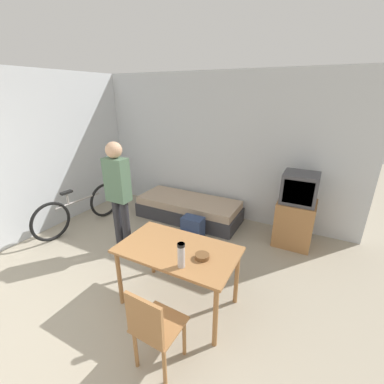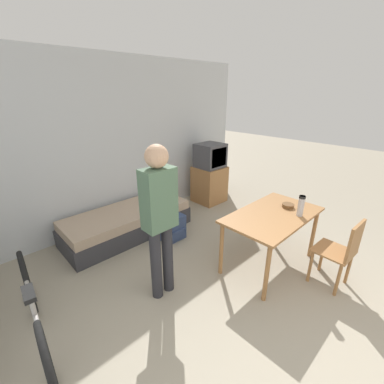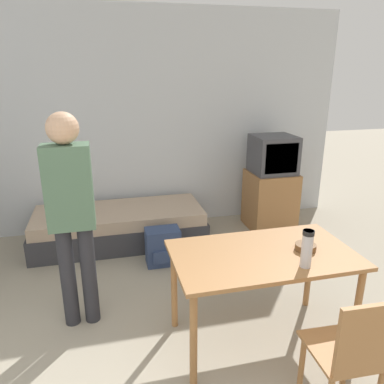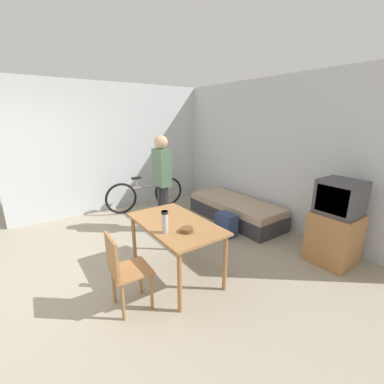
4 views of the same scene
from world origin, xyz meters
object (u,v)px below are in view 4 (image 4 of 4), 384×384
at_px(mate_bowl, 187,230).
at_px(bicycle, 146,194).
at_px(daybed, 235,210).
at_px(dining_table, 175,229).
at_px(thermos_flask, 165,221).
at_px(person_standing, 162,177).
at_px(wooden_chair, 123,268).
at_px(tv, 336,225).
at_px(backpack, 226,225).

bearing_deg(mate_bowl, bicycle, 164.06).
height_order(daybed, dining_table, dining_table).
height_order(dining_table, thermos_flask, thermos_flask).
xyz_separation_m(bicycle, person_standing, (1.20, -0.22, 0.66)).
bearing_deg(wooden_chair, dining_table, 105.23).
distance_m(daybed, mate_bowl, 2.42).
height_order(tv, thermos_flask, tv).
bearing_deg(mate_bowl, dining_table, 173.90).
bearing_deg(bicycle, dining_table, -17.10).
distance_m(mate_bowl, backpack, 1.71).
distance_m(dining_table, mate_bowl, 0.33).
bearing_deg(wooden_chair, tv, 73.92).
bearing_deg(bicycle, wooden_chair, -29.49).
xyz_separation_m(dining_table, wooden_chair, (0.21, -0.77, -0.17)).
relative_size(wooden_chair, backpack, 2.22).
distance_m(daybed, bicycle, 2.01).
bearing_deg(tv, person_standing, -148.34).
relative_size(dining_table, wooden_chair, 1.50).
xyz_separation_m(tv, wooden_chair, (-0.79, -2.76, -0.08)).
height_order(thermos_flask, mate_bowl, thermos_flask).
distance_m(wooden_chair, bicycle, 3.14).
xyz_separation_m(daybed, thermos_flask, (1.11, -2.22, 0.68)).
relative_size(daybed, bicycle, 1.13).
relative_size(daybed, backpack, 5.08).
bearing_deg(dining_table, daybed, 115.04).
relative_size(tv, wooden_chair, 1.38).
xyz_separation_m(daybed, mate_bowl, (1.23, -2.01, 0.57)).
relative_size(wooden_chair, person_standing, 0.51).
xyz_separation_m(tv, mate_bowl, (-0.69, -2.02, 0.20)).
bearing_deg(thermos_flask, tv, 69.93).
relative_size(thermos_flask, mate_bowl, 1.73).
bearing_deg(daybed, thermos_flask, -63.40).
height_order(bicycle, mate_bowl, mate_bowl).
relative_size(dining_table, mate_bowl, 8.71).
bearing_deg(thermos_flask, daybed, 116.60).
distance_m(tv, mate_bowl, 2.15).
xyz_separation_m(dining_table, mate_bowl, (0.31, -0.03, 0.11)).
height_order(dining_table, person_standing, person_standing).
bearing_deg(tv, wooden_chair, -106.08).
relative_size(dining_table, person_standing, 0.76).
relative_size(tv, bicycle, 0.68).
bearing_deg(thermos_flask, backpack, 113.72).
xyz_separation_m(tv, bicycle, (-3.53, -1.21, -0.22)).
xyz_separation_m(dining_table, bicycle, (-2.52, 0.78, -0.31)).
bearing_deg(dining_table, thermos_flask, -52.32).
height_order(dining_table, mate_bowl, mate_bowl).
bearing_deg(bicycle, mate_bowl, -15.94).
xyz_separation_m(daybed, person_standing, (-0.40, -1.42, 0.80)).
xyz_separation_m(person_standing, backpack, (0.81, 0.80, -0.81)).
bearing_deg(bicycle, daybed, 36.84).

